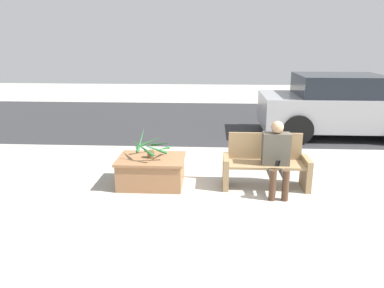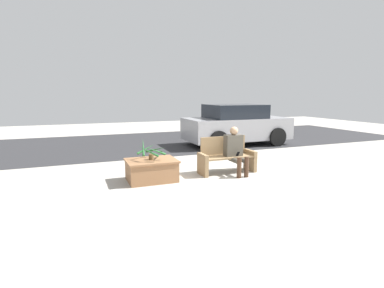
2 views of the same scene
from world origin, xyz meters
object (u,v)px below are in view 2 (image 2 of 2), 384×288
object	(u,v)px
person_seated	(235,149)
planter_box	(152,169)
bench	(226,157)
parked_car	(236,125)
potted_plant	(152,151)

from	to	relation	value
person_seated	planter_box	distance (m)	2.07
bench	planter_box	world-z (taller)	bench
bench	parked_car	distance (m)	4.25
planter_box	potted_plant	bearing A→B (deg)	-8.15
bench	parked_car	size ratio (longest dim) A/B	0.36
person_seated	bench	bearing A→B (deg)	125.44
parked_car	planter_box	bearing A→B (deg)	-139.36
bench	potted_plant	world-z (taller)	potted_plant
planter_box	parked_car	distance (m)	5.55
person_seated	planter_box	size ratio (longest dim) A/B	1.04
planter_box	parked_car	bearing A→B (deg)	40.64
person_seated	potted_plant	distance (m)	2.02
bench	person_seated	size ratio (longest dim) A/B	1.23
person_seated	potted_plant	xyz separation A→B (m)	(-2.02, 0.14, 0.06)
potted_plant	parked_car	distance (m)	5.52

